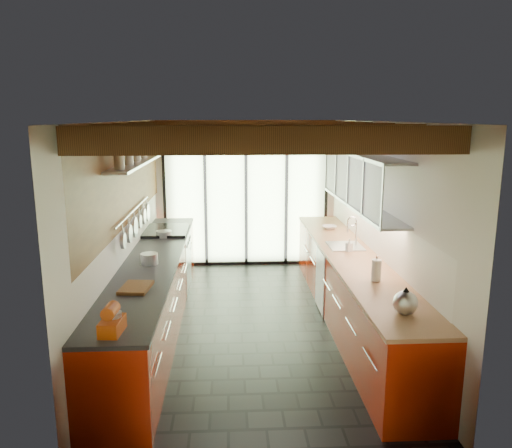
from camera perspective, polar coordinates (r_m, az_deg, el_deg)
The scene contains 18 objects.
ground at distance 6.68m, azimuth -0.28°, elevation -11.29°, with size 5.50×5.50×0.00m, color black.
room_shell at distance 6.21m, azimuth -0.30°, elevation 2.86°, with size 5.50×5.50×5.50m.
ceiling_beams at distance 6.51m, azimuth -0.47°, elevation 10.45°, with size 3.14×5.06×4.90m.
glass_door at distance 8.87m, azimuth -1.15°, elevation 5.70°, with size 2.95×0.10×2.90m.
left_counter at distance 6.57m, azimuth -11.56°, elevation -7.61°, with size 0.68×5.00×0.92m.
range_stove at distance 7.94m, azimuth -10.06°, elevation -4.02°, with size 0.66×0.90×0.97m.
right_counter at distance 6.69m, azimuth 10.77°, elevation -7.23°, with size 0.68×5.00×0.92m.
sink_assembly at distance 6.92m, azimuth 10.26°, elevation -2.23°, with size 0.45×0.52×0.43m.
upper_cabinets_right at distance 6.70m, azimuth 11.94°, elevation 4.98°, with size 0.34×3.00×3.00m.
left_wall_fixtures at distance 6.53m, azimuth -13.43°, elevation 4.32°, with size 0.28×2.60×0.96m.
stand_mixer at distance 4.32m, azimuth -16.13°, elevation -10.60°, with size 0.18×0.29×0.26m.
pot_large at distance 6.14m, azimuth -12.10°, elevation -3.90°, with size 0.21×0.21×0.13m, color silver.
pot_small at distance 7.48m, azimuth -10.48°, elevation -1.12°, with size 0.23×0.23×0.09m, color silver.
cutting_board at distance 5.32m, azimuth -13.55°, elevation -7.07°, with size 0.28×0.40×0.03m, color brown.
kettle at distance 4.72m, azimuth 16.70°, elevation -8.46°, with size 0.26×0.29×0.26m.
paper_towel at distance 5.53m, azimuth 13.59°, elevation -5.20°, with size 0.13×0.13×0.28m.
soap_bottle at distance 6.67m, azimuth 10.61°, elevation -2.39°, with size 0.08×0.08×0.17m, color silver.
bowl at distance 7.95m, azimuth 8.36°, elevation -0.38°, with size 0.23×0.23×0.06m, color silver.
Camera 1 is at (-0.30, -6.12, 2.66)m, focal length 35.00 mm.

